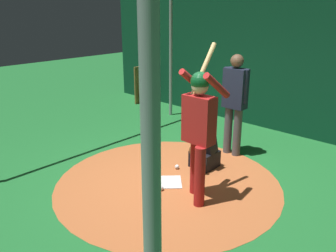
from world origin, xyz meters
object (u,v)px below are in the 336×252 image
(batter, at_px, (199,124))
(catcher, at_px, (204,147))
(bat_rack, at_px, (149,84))
(home_plate, at_px, (168,182))
(baseball_1, at_px, (177,167))
(baseball_0, at_px, (161,188))
(umpire, at_px, (235,99))

(batter, distance_m, catcher, 1.28)
(batter, bearing_deg, bat_rack, -126.85)
(home_plate, relative_size, baseball_1, 5.68)
(home_plate, height_order, baseball_0, baseball_0)
(home_plate, bearing_deg, baseball_1, -154.20)
(bat_rack, xyz_separation_m, baseball_0, (3.54, 3.92, -0.45))
(home_plate, height_order, catcher, catcher)
(baseball_0, relative_size, baseball_1, 1.00)
(batter, bearing_deg, catcher, -147.07)
(catcher, bearing_deg, umpire, 178.29)
(bat_rack, bearing_deg, baseball_1, 51.91)
(batter, height_order, bat_rack, batter)
(batter, bearing_deg, home_plate, -94.06)
(catcher, height_order, bat_rack, bat_rack)
(umpire, bearing_deg, catcher, -1.71)
(home_plate, distance_m, bat_rack, 5.08)
(home_plate, xyz_separation_m, bat_rack, (-3.29, -3.83, 0.48))
(baseball_1, bearing_deg, baseball_0, 23.80)
(bat_rack, height_order, baseball_1, bat_rack)
(baseball_0, bearing_deg, umpire, -179.75)
(catcher, distance_m, baseball_0, 1.12)
(baseball_0, bearing_deg, catcher, -178.22)
(batter, distance_m, bat_rack, 5.60)
(umpire, distance_m, baseball_1, 1.60)
(catcher, height_order, umpire, umpire)
(bat_rack, xyz_separation_m, baseball_1, (2.83, 3.61, -0.45))
(umpire, bearing_deg, baseball_1, -14.35)
(bat_rack, distance_m, baseball_0, 5.31)
(batter, distance_m, baseball_0, 1.23)
(home_plate, distance_m, baseball_0, 0.27)
(bat_rack, bearing_deg, baseball_0, 47.92)
(umpire, xyz_separation_m, baseball_0, (1.92, 0.01, -1.01))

